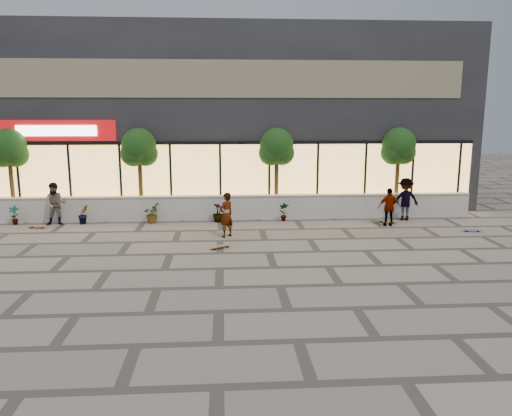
{
  "coord_description": "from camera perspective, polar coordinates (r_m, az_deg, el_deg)",
  "views": [
    {
      "loc": [
        0.16,
        -14.28,
        4.6
      ],
      "look_at": [
        1.26,
        2.74,
        1.3
      ],
      "focal_mm": 35.0,
      "sensor_mm": 36.0,
      "label": 1
    }
  ],
  "objects": [
    {
      "name": "tree_midwest",
      "position": [
        22.34,
        -13.22,
        6.52
      ],
      "size": [
        1.6,
        1.5,
        3.92
      ],
      "color": "#4E3A1C",
      "rests_on": "ground"
    },
    {
      "name": "shrub_b",
      "position": [
        21.95,
        -19.12,
        -0.68
      ],
      "size": [
        0.57,
        0.57,
        0.81
      ],
      "primitive_type": "imported",
      "rotation": [
        0.0,
        0.0,
        0.82
      ],
      "color": "#123814",
      "rests_on": "ground"
    },
    {
      "name": "ground",
      "position": [
        15.01,
        -4.17,
        -6.93
      ],
      "size": [
        80.0,
        80.0,
        0.0
      ],
      "primitive_type": "plane",
      "color": "gray",
      "rests_on": "ground"
    },
    {
      "name": "skateboard_center",
      "position": [
        17.13,
        -4.09,
        -4.38
      ],
      "size": [
        0.78,
        0.62,
        0.1
      ],
      "rotation": [
        0.0,
        0.0,
        0.59
      ],
      "color": "#956031",
      "rests_on": "ground"
    },
    {
      "name": "skater_right_near",
      "position": [
        20.99,
        15.0,
        0.1
      ],
      "size": [
        0.93,
        0.41,
        1.57
      ],
      "primitive_type": "imported",
      "rotation": [
        0.0,
        0.0,
        3.12
      ],
      "color": "white",
      "rests_on": "ground"
    },
    {
      "name": "skater_center",
      "position": [
        18.53,
        -3.41,
        -0.79
      ],
      "size": [
        0.72,
        0.71,
        1.67
      ],
      "primitive_type": "imported",
      "rotation": [
        0.0,
        0.0,
        3.87
      ],
      "color": "white",
      "rests_on": "ground"
    },
    {
      "name": "skateboard_right_near",
      "position": [
        21.7,
        14.75,
        -1.44
      ],
      "size": [
        0.79,
        0.56,
        0.1
      ],
      "rotation": [
        0.0,
        0.0,
        -0.51
      ],
      "color": "brown",
      "rests_on": "ground"
    },
    {
      "name": "shrub_a",
      "position": [
        22.86,
        -25.9,
        -0.74
      ],
      "size": [
        0.43,
        0.29,
        0.81
      ],
      "primitive_type": "imported",
      "color": "#123814",
      "rests_on": "ground"
    },
    {
      "name": "skateboard_right_far",
      "position": [
        21.18,
        23.48,
        -2.31
      ],
      "size": [
        0.73,
        0.24,
        0.09
      ],
      "rotation": [
        0.0,
        0.0,
        -0.08
      ],
      "color": "#4F4C8C",
      "rests_on": "ground"
    },
    {
      "name": "shrub_c",
      "position": [
        21.37,
        -11.87,
        -0.61
      ],
      "size": [
        0.68,
        0.77,
        0.81
      ],
      "primitive_type": "imported",
      "rotation": [
        0.0,
        0.0,
        1.64
      ],
      "color": "#123814",
      "rests_on": "ground"
    },
    {
      "name": "skateboard_left",
      "position": [
        21.87,
        -23.74,
        -1.93
      ],
      "size": [
        0.77,
        0.31,
        0.09
      ],
      "rotation": [
        0.0,
        0.0,
        -0.17
      ],
      "color": "#DD4B29",
      "rests_on": "ground"
    },
    {
      "name": "planter_wall",
      "position": [
        21.67,
        -4.07,
        0.08
      ],
      "size": [
        22.0,
        0.42,
        1.04
      ],
      "color": "silver",
      "rests_on": "ground"
    },
    {
      "name": "retail_building",
      "position": [
        26.77,
        -4.12,
        10.17
      ],
      "size": [
        24.0,
        9.17,
        8.5
      ],
      "color": "#242429",
      "rests_on": "ground"
    },
    {
      "name": "skater_left",
      "position": [
        22.03,
        -21.93,
        0.43
      ],
      "size": [
        0.94,
        0.78,
        1.76
      ],
      "primitive_type": "imported",
      "rotation": [
        0.0,
        0.0,
        0.14
      ],
      "color": "tan",
      "rests_on": "ground"
    },
    {
      "name": "shrub_d",
      "position": [
        21.16,
        -4.34,
        -0.52
      ],
      "size": [
        0.64,
        0.64,
        0.81
      ],
      "primitive_type": "imported",
      "rotation": [
        0.0,
        0.0,
        2.46
      ],
      "color": "#123814",
      "rests_on": "ground"
    },
    {
      "name": "tree_west",
      "position": [
        23.87,
        -26.42,
        5.94
      ],
      "size": [
        1.6,
        1.5,
        3.92
      ],
      "color": "#4E3A1C",
      "rests_on": "ground"
    },
    {
      "name": "tree_mideast",
      "position": [
        22.17,
        2.37,
        6.77
      ],
      "size": [
        1.6,
        1.5,
        3.92
      ],
      "color": "#4E3A1C",
      "rests_on": "ground"
    },
    {
      "name": "skater_right_far",
      "position": [
        22.3,
        16.68,
        0.97
      ],
      "size": [
        1.19,
        0.69,
        1.82
      ],
      "primitive_type": "imported",
      "rotation": [
        0.0,
        0.0,
        3.13
      ],
      "color": "#9A341C",
      "rests_on": "ground"
    },
    {
      "name": "shrub_e",
      "position": [
        21.31,
        3.21,
        -0.42
      ],
      "size": [
        0.46,
        0.35,
        0.81
      ],
      "primitive_type": "imported",
      "rotation": [
        0.0,
        0.0,
        3.28
      ],
      "color": "#123814",
      "rests_on": "ground"
    },
    {
      "name": "tree_east",
      "position": [
        23.4,
        15.98,
        6.58
      ],
      "size": [
        1.6,
        1.5,
        3.92
      ],
      "color": "#4E3A1C",
      "rests_on": "ground"
    }
  ]
}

